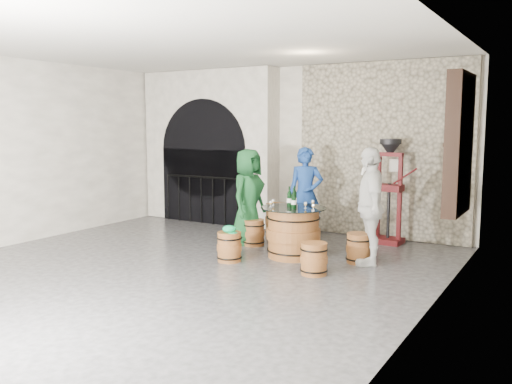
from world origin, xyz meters
The scene contains 30 objects.
ground centered at (0.00, 0.00, 0.00)m, with size 8.00×8.00×0.00m, color #2B2B2E.
wall_back centered at (0.00, 4.00, 1.60)m, with size 8.00×8.00×0.00m, color silver.
wall_left centered at (-3.50, 0.00, 1.60)m, with size 8.00×8.00×0.00m, color silver.
wall_right centered at (3.50, 0.00, 1.60)m, with size 8.00×8.00×0.00m, color silver.
ceiling centered at (0.00, 0.00, 3.20)m, with size 8.00×8.00×0.00m, color beige.
stone_facing_panel centered at (1.80, 3.94, 1.60)m, with size 3.20×0.12×3.18m, color #ACA389.
arched_opening centered at (-1.90, 3.74, 1.58)m, with size 3.10×0.60×3.19m.
shuttered_window centered at (3.38, 2.40, 1.80)m, with size 0.23×1.10×2.00m.
barrel_table centered at (1.08, 1.80, 0.39)m, with size 1.03×1.03×0.79m.
barrel_stool_left centered at (0.13, 2.18, 0.22)m, with size 0.40×0.40×0.45m.
barrel_stool_far centered at (0.79, 2.79, 0.22)m, with size 0.40×0.40×0.45m.
barrel_stool_right centered at (2.10, 1.97, 0.22)m, with size 0.40×0.40×0.45m.
barrel_stool_near_right centered at (1.78, 1.04, 0.22)m, with size 0.40×0.40×0.45m.
barrel_stool_near_left centered at (0.37, 1.06, 0.22)m, with size 0.40×0.40×0.45m.
green_cap centered at (0.37, 1.06, 0.50)m, with size 0.25×0.21×0.11m.
person_green centered at (-0.01, 2.24, 0.83)m, with size 0.81×0.53×1.66m, color #13451F.
person_blue centered at (0.75, 2.93, 0.84)m, with size 0.61×0.40×1.68m, color navy.
person_white centered at (2.24, 2.00, 0.88)m, with size 1.03×0.43×1.75m, color silver.
wine_bottle_left centered at (1.00, 1.82, 0.92)m, with size 0.08×0.08×0.32m.
wine_bottle_center centered at (1.15, 1.67, 0.92)m, with size 0.08×0.08×0.32m.
wine_bottle_right centered at (1.05, 1.90, 0.92)m, with size 0.08×0.08×0.32m.
tasting_glass_a centered at (0.76, 1.64, 0.84)m, with size 0.05×0.05×0.10m, color #A67120, non-canonical shape.
tasting_glass_b centered at (1.29, 1.81, 0.84)m, with size 0.05×0.05×0.10m, color #A67120, non-canonical shape.
tasting_glass_c centered at (0.96, 1.98, 0.84)m, with size 0.05×0.05×0.10m, color #A67120, non-canonical shape.
tasting_glass_d centered at (1.30, 2.05, 0.84)m, with size 0.05×0.05×0.10m, color #A67120, non-canonical shape.
tasting_glass_e centered at (1.48, 1.68, 0.84)m, with size 0.05×0.05×0.10m, color #A67120, non-canonical shape.
tasting_glass_f centered at (0.72, 1.80, 0.84)m, with size 0.05×0.05×0.10m, color #A67120, non-canonical shape.
side_barrel centered at (0.11, 3.06, 0.30)m, with size 0.46×0.46×0.61m.
corking_press centered at (2.07, 3.52, 1.06)m, with size 0.76×0.44×1.83m.
control_box centered at (2.05, 3.86, 1.35)m, with size 0.18×0.10×0.22m, color silver.
Camera 1 is at (4.83, -5.67, 2.09)m, focal length 38.00 mm.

